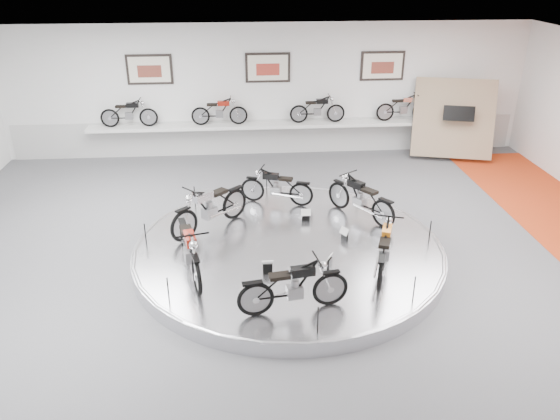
{
  "coord_description": "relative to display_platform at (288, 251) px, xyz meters",
  "views": [
    {
      "loc": [
        -0.98,
        -9.61,
        5.79
      ],
      "look_at": [
        -0.15,
        0.6,
        0.97
      ],
      "focal_mm": 35.0,
      "sensor_mm": 36.0,
      "label": 1
    }
  ],
  "objects": [
    {
      "name": "poster_left",
      "position": [
        -3.5,
        6.66,
        2.55
      ],
      "size": [
        1.35,
        0.06,
        0.88
      ],
      "primitive_type": "cube",
      "color": "white",
      "rests_on": "wall_back"
    },
    {
      "name": "display_panel",
      "position": [
        5.6,
        5.8,
        1.1
      ],
      "size": [
        2.56,
        1.52,
        2.3
      ],
      "primitive_type": "cube",
      "rotation": [
        -0.35,
        0.0,
        -0.26
      ],
      "color": "#90745C",
      "rests_on": "floor"
    },
    {
      "name": "bike_d",
      "position": [
        -1.94,
        -0.95,
        0.68
      ],
      "size": [
        1.03,
        1.89,
        1.06
      ],
      "primitive_type": null,
      "rotation": [
        0.0,
        0.0,
        4.94
      ],
      "color": "maroon",
      "rests_on": "display_platform"
    },
    {
      "name": "shelf_bike_b",
      "position": [
        -1.5,
        6.4,
        1.27
      ],
      "size": [
        1.22,
        0.43,
        0.73
      ],
      "primitive_type": null,
      "color": "maroon",
      "rests_on": "shelf"
    },
    {
      "name": "bike_e",
      "position": [
        -0.14,
        -2.28,
        0.63
      ],
      "size": [
        1.7,
        0.82,
        0.96
      ],
      "primitive_type": null,
      "rotation": [
        0.0,
        0.0,
        6.44
      ],
      "color": "black",
      "rests_on": "display_platform"
    },
    {
      "name": "shelf_bike_c",
      "position": [
        1.5,
        6.4,
        1.27
      ],
      "size": [
        1.22,
        0.43,
        0.73
      ],
      "primitive_type": null,
      "color": "black",
      "rests_on": "shelf"
    },
    {
      "name": "bike_b",
      "position": [
        -0.08,
        2.1,
        0.6
      ],
      "size": [
        1.61,
        0.99,
        0.89
      ],
      "primitive_type": null,
      "rotation": [
        0.0,
        0.0,
        2.82
      ],
      "color": "black",
      "rests_on": "display_platform"
    },
    {
      "name": "bike_c",
      "position": [
        -1.63,
        0.86,
        0.69
      ],
      "size": [
        1.77,
        1.73,
        1.08
      ],
      "primitive_type": null,
      "rotation": [
        0.0,
        0.0,
        3.9
      ],
      "color": "silver",
      "rests_on": "display_platform"
    },
    {
      "name": "shelf_bike_d",
      "position": [
        4.2,
        6.4,
        1.27
      ],
      "size": [
        1.22,
        0.43,
        0.73
      ],
      "primitive_type": null,
      "color": "silver",
      "rests_on": "shelf"
    },
    {
      "name": "poster_center",
      "position": [
        0.0,
        6.66,
        2.55
      ],
      "size": [
        1.35,
        0.06,
        0.88
      ],
      "primitive_type": "cube",
      "color": "white",
      "rests_on": "wall_back"
    },
    {
      "name": "floor",
      "position": [
        0.0,
        -0.3,
        -0.15
      ],
      "size": [
        16.0,
        16.0,
        0.0
      ],
      "primitive_type": "plane",
      "color": "#525254",
      "rests_on": "ground"
    },
    {
      "name": "wall_back",
      "position": [
        0.0,
        6.7,
        1.85
      ],
      "size": [
        16.0,
        0.0,
        16.0
      ],
      "primitive_type": "plane",
      "rotation": [
        1.57,
        0.0,
        0.0
      ],
      "color": "white",
      "rests_on": "floor"
    },
    {
      "name": "ceiling",
      "position": [
        0.0,
        -0.3,
        3.85
      ],
      "size": [
        16.0,
        16.0,
        0.0
      ],
      "primitive_type": "plane",
      "rotation": [
        3.14,
        0.0,
        0.0
      ],
      "color": "white",
      "rests_on": "wall_back"
    },
    {
      "name": "dado_band",
      "position": [
        0.0,
        6.68,
        0.4
      ],
      "size": [
        15.68,
        0.04,
        1.1
      ],
      "primitive_type": "cube",
      "color": "#BCBCBA",
      "rests_on": "floor"
    },
    {
      "name": "display_platform",
      "position": [
        0.0,
        0.0,
        0.0
      ],
      "size": [
        6.4,
        6.4,
        0.3
      ],
      "primitive_type": "cylinder",
      "color": "silver",
      "rests_on": "floor"
    },
    {
      "name": "platform_rim",
      "position": [
        0.0,
        0.0,
        0.12
      ],
      "size": [
        6.4,
        6.4,
        0.1
      ],
      "primitive_type": "torus",
      "color": "#B2B2BA",
      "rests_on": "display_platform"
    },
    {
      "name": "poster_right",
      "position": [
        3.5,
        6.66,
        2.55
      ],
      "size": [
        1.35,
        0.06,
        0.88
      ],
      "primitive_type": "cube",
      "color": "white",
      "rests_on": "wall_back"
    },
    {
      "name": "shelf",
      "position": [
        0.0,
        6.4,
        0.85
      ],
      "size": [
        11.0,
        0.55,
        0.1
      ],
      "primitive_type": "cube",
      "color": "silver",
      "rests_on": "wall_back"
    },
    {
      "name": "bike_a",
      "position": [
        1.75,
        1.19,
        0.64
      ],
      "size": [
        1.47,
        1.7,
        0.99
      ],
      "primitive_type": null,
      "rotation": [
        0.0,
        0.0,
        2.2
      ],
      "color": "black",
      "rests_on": "display_platform"
    },
    {
      "name": "bike_f",
      "position": [
        1.71,
        -1.14,
        0.64
      ],
      "size": [
        1.12,
        1.76,
        0.97
      ],
      "primitive_type": null,
      "rotation": [
        0.0,
        0.0,
        7.5
      ],
      "color": "#BE6715",
      "rests_on": "display_platform"
    },
    {
      "name": "shelf_bike_a",
      "position": [
        -4.2,
        6.4,
        1.27
      ],
      "size": [
        1.22,
        0.43,
        0.73
      ],
      "primitive_type": null,
      "color": "black",
      "rests_on": "shelf"
    }
  ]
}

